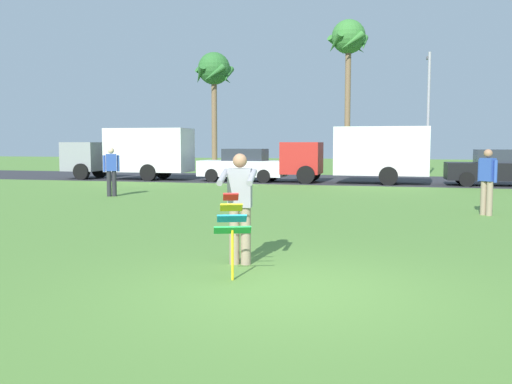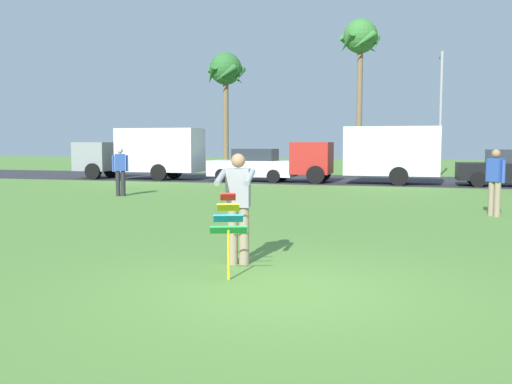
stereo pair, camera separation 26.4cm
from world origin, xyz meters
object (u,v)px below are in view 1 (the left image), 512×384
(parked_truck_grey_van, at_px, (135,152))
(person_walker_far, at_px, (111,170))
(parked_car_white, at_px, (243,166))
(parked_truck_red_cab, at_px, (363,153))
(person_kite_flyer, at_px, (240,204))
(parked_car_black, at_px, (496,168))
(streetlight_pole, at_px, (428,106))
(kite_held, at_px, (232,222))
(palm_tree_left_near, at_px, (214,73))
(person_walker_near, at_px, (487,180))
(palm_tree_right_near, at_px, (348,44))

(parked_truck_grey_van, xyz_separation_m, person_walker_far, (3.38, -8.57, -0.48))
(parked_car_white, relative_size, parked_truck_red_cab, 0.63)
(person_kite_flyer, height_order, parked_car_black, person_kite_flyer)
(parked_truck_grey_van, xyz_separation_m, streetlight_pole, (14.77, 7.26, 2.59))
(parked_truck_grey_van, bearing_deg, parked_car_white, -0.00)
(kite_held, bearing_deg, palm_tree_left_near, 109.09)
(parked_truck_grey_van, relative_size, parked_car_white, 1.59)
(palm_tree_left_near, bearing_deg, person_kite_flyer, -70.60)
(person_walker_near, xyz_separation_m, person_walker_far, (-12.09, 2.29, 0.00))
(parked_truck_grey_van, xyz_separation_m, parked_truck_red_cab, (11.60, 0.00, 0.00))
(parked_car_black, distance_m, palm_tree_left_near, 19.15)
(parked_truck_grey_van, bearing_deg, person_kite_flyer, -59.11)
(person_kite_flyer, bearing_deg, palm_tree_right_near, 91.81)
(parked_truck_red_cab, distance_m, streetlight_pole, 8.33)
(palm_tree_left_near, xyz_separation_m, person_walker_near, (14.11, -19.70, -5.49))
(person_kite_flyer, bearing_deg, person_walker_far, 127.94)
(parked_truck_grey_van, xyz_separation_m, parked_car_black, (17.38, 0.00, -0.64))
(kite_held, height_order, streetlight_pole, streetlight_pole)
(parked_car_white, xyz_separation_m, palm_tree_left_near, (-4.45, 8.84, 5.65))
(kite_held, distance_m, palm_tree_left_near, 29.99)
(parked_truck_grey_van, distance_m, person_walker_near, 18.91)
(kite_held, height_order, palm_tree_left_near, palm_tree_left_near)
(parked_truck_red_cab, distance_m, person_walker_near, 11.54)
(streetlight_pole, bearing_deg, person_walker_near, -87.77)
(streetlight_pole, bearing_deg, parked_truck_grey_van, -153.82)
(parked_car_black, height_order, person_walker_far, person_walker_far)
(palm_tree_left_near, height_order, palm_tree_right_near, palm_tree_right_near)
(parked_truck_grey_van, bearing_deg, streetlight_pole, 26.18)
(palm_tree_left_near, bearing_deg, streetlight_pole, -6.74)
(kite_held, bearing_deg, person_kite_flyer, 98.41)
(kite_held, relative_size, streetlight_pole, 0.17)
(person_kite_flyer, height_order, palm_tree_left_near, palm_tree_left_near)
(palm_tree_right_near, distance_m, person_walker_far, 20.44)
(parked_car_white, height_order, palm_tree_right_near, palm_tree_right_near)
(palm_tree_left_near, bearing_deg, parked_truck_grey_van, -98.73)
(palm_tree_left_near, distance_m, person_walker_near, 24.85)
(kite_held, bearing_deg, palm_tree_right_near, 92.01)
(person_kite_flyer, distance_m, parked_car_white, 18.86)
(kite_held, relative_size, parked_truck_grey_van, 0.17)
(person_kite_flyer, distance_m, parked_truck_grey_van, 21.18)
(kite_held, xyz_separation_m, parked_truck_grey_van, (-10.99, 19.00, 0.62))
(palm_tree_left_near, xyz_separation_m, streetlight_pole, (13.41, -1.58, -2.42))
(parked_car_black, bearing_deg, palm_tree_left_near, 151.11)
(palm_tree_right_near, bearing_deg, parked_truck_red_cab, -80.35)
(parked_car_black, height_order, streetlight_pole, streetlight_pole)
(kite_held, bearing_deg, parked_car_black, 71.41)
(parked_car_black, bearing_deg, person_walker_far, -148.52)
(parked_car_black, bearing_deg, kite_held, -108.59)
(parked_car_white, xyz_separation_m, parked_truck_red_cab, (5.79, 0.00, 0.64))
(parked_car_white, xyz_separation_m, palm_tree_right_near, (4.19, 9.43, 7.26))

